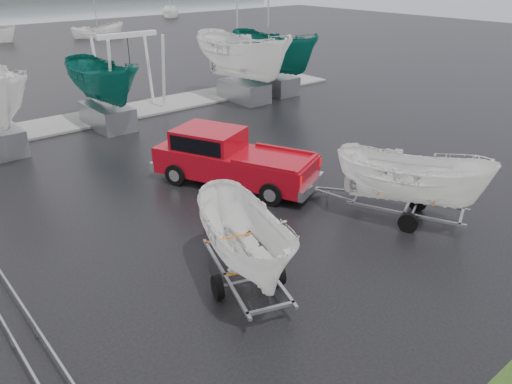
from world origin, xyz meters
name	(u,v)px	position (x,y,z in m)	size (l,w,h in m)	color
ground_plane	(274,196)	(0.00, 0.00, 0.00)	(120.00, 120.00, 0.00)	black
dock	(111,115)	(0.00, 13.00, 0.05)	(30.00, 3.00, 0.12)	gray
pickup_truck	(227,157)	(-0.57, 1.97, 1.03)	(4.25, 6.24, 1.97)	maroon
trailer_hitched	(418,134)	(2.06, -3.95, 2.84)	(2.54, 3.77, 5.24)	gray
trailer_parked	(245,187)	(-4.08, -3.49, 2.73)	(2.26, 3.79, 5.03)	gray
boat_hoist	(130,61)	(1.38, 13.00, 2.67)	(3.30, 2.18, 4.12)	silver
keelboat_1	(100,54)	(-0.96, 11.20, 3.54)	(2.24, 3.20, 7.06)	gray
keelboat_2	(243,19)	(7.40, 11.00, 4.55)	(2.86, 3.20, 11.04)	gray
keelboat_3	(274,21)	(9.97, 11.30, 4.23)	(2.66, 3.20, 10.83)	gray
moored_boat_2	(99,37)	(12.21, 42.21, 0.01)	(2.42, 2.37, 10.86)	white
moored_boat_3	(171,17)	(29.44, 55.89, 0.01)	(3.14, 3.16, 11.01)	white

